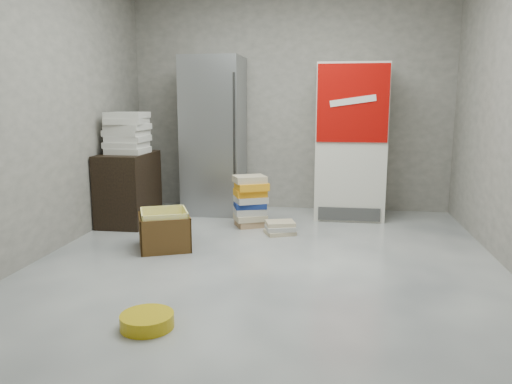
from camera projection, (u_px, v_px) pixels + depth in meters
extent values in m
plane|color=silver|center=(263.00, 271.00, 4.10)|extent=(5.00, 5.00, 0.00)
cube|color=#9E978E|center=(290.00, 99.00, 6.28)|extent=(4.00, 0.04, 2.80)
cube|color=#9E978E|center=(147.00, 95.00, 1.42)|extent=(4.00, 0.04, 2.80)
cube|color=#9E978E|center=(25.00, 98.00, 4.14)|extent=(0.04, 5.00, 2.80)
cube|color=#9C9EA4|center=(214.00, 136.00, 6.13)|extent=(0.70, 0.70, 1.90)
cylinder|color=#333333|center=(234.00, 125.00, 5.71)|extent=(0.02, 0.02, 1.19)
cube|color=silver|center=(350.00, 142.00, 5.90)|extent=(0.80, 0.70, 1.80)
cube|color=#A50905|center=(353.00, 103.00, 5.47)|extent=(0.78, 0.02, 0.85)
cube|color=white|center=(353.00, 101.00, 5.45)|extent=(0.50, 0.01, 0.14)
cube|color=#3F3F3F|center=(349.00, 214.00, 5.70)|extent=(0.70, 0.02, 0.15)
cube|color=black|center=(129.00, 188.00, 5.64)|extent=(0.50, 0.80, 0.80)
cube|color=silver|center=(128.00, 150.00, 5.55)|extent=(0.41, 0.41, 0.06)
cube|color=silver|center=(126.00, 145.00, 5.55)|extent=(0.40, 0.40, 0.06)
cube|color=silver|center=(128.00, 139.00, 5.55)|extent=(0.41, 0.41, 0.06)
cube|color=silver|center=(126.00, 133.00, 5.54)|extent=(0.42, 0.42, 0.06)
cube|color=silver|center=(128.00, 127.00, 5.53)|extent=(0.43, 0.43, 0.06)
cube|color=silver|center=(127.00, 121.00, 5.50)|extent=(0.43, 0.43, 0.06)
cube|color=silver|center=(127.00, 115.00, 5.50)|extent=(0.41, 0.41, 0.06)
cube|color=tan|center=(252.00, 223.00, 5.56)|extent=(0.42, 0.38, 0.07)
cube|color=#C6B590|center=(250.00, 217.00, 5.54)|extent=(0.41, 0.38, 0.07)
cube|color=#B6B3AC|center=(250.00, 211.00, 5.54)|extent=(0.41, 0.36, 0.07)
cube|color=navy|center=(250.00, 205.00, 5.53)|extent=(0.40, 0.36, 0.06)
cube|color=#B6B3AC|center=(251.00, 199.00, 5.51)|extent=(0.42, 0.38, 0.07)
cube|color=orange|center=(250.00, 193.00, 5.51)|extent=(0.41, 0.37, 0.08)
cube|color=orange|center=(252.00, 186.00, 5.46)|extent=(0.41, 0.38, 0.08)
cube|color=#C6B590|center=(250.00, 179.00, 5.47)|extent=(0.42, 0.38, 0.07)
cube|color=#C6B590|center=(280.00, 232.00, 5.22)|extent=(0.36, 0.33, 0.04)
cube|color=#B6B3AC|center=(280.00, 228.00, 5.22)|extent=(0.35, 0.31, 0.05)
cube|color=#C6B590|center=(280.00, 223.00, 5.23)|extent=(0.35, 0.30, 0.04)
cube|color=yellow|center=(165.00, 248.00, 4.73)|extent=(0.57, 0.57, 0.01)
cube|color=brown|center=(163.00, 226.00, 4.91)|extent=(0.43, 0.19, 0.33)
cube|color=brown|center=(166.00, 238.00, 4.49)|extent=(0.43, 0.19, 0.33)
cube|color=brown|center=(140.00, 233.00, 4.65)|extent=(0.19, 0.43, 0.33)
cube|color=brown|center=(188.00, 230.00, 4.76)|extent=(0.19, 0.43, 0.33)
cube|color=yellow|center=(163.00, 224.00, 4.89)|extent=(0.39, 0.18, 0.37)
cube|color=yellow|center=(166.00, 235.00, 4.51)|extent=(0.39, 0.18, 0.37)
cube|color=yellow|center=(142.00, 231.00, 4.65)|extent=(0.18, 0.39, 0.37)
cube|color=yellow|center=(186.00, 228.00, 4.75)|extent=(0.18, 0.39, 0.37)
cylinder|color=gold|center=(147.00, 321.00, 3.08)|extent=(0.34, 0.34, 0.09)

